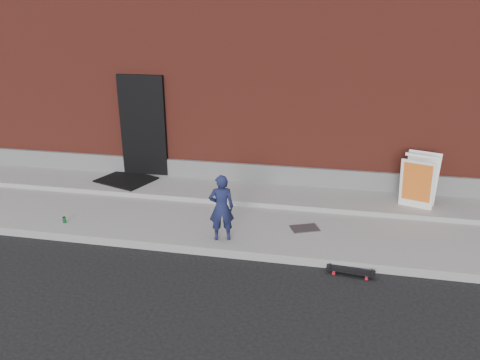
% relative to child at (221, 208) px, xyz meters
% --- Properties ---
extents(ground, '(80.00, 80.00, 0.00)m').
position_rel_child_xyz_m(ground, '(0.20, -0.36, -0.73)').
color(ground, black).
rests_on(ground, ground).
extents(sidewalk, '(20.00, 3.00, 0.15)m').
position_rel_child_xyz_m(sidewalk, '(0.20, 1.14, -0.66)').
color(sidewalk, gray).
rests_on(sidewalk, ground).
extents(apron, '(20.00, 1.20, 0.10)m').
position_rel_child_xyz_m(apron, '(0.20, 2.04, -0.53)').
color(apron, gray).
rests_on(apron, sidewalk).
extents(building, '(20.00, 8.10, 5.00)m').
position_rel_child_xyz_m(building, '(0.20, 6.63, 1.76)').
color(building, maroon).
rests_on(building, ground).
extents(child, '(0.49, 0.39, 1.17)m').
position_rel_child_xyz_m(child, '(0.00, 0.00, 0.00)').
color(child, '#171D42').
rests_on(child, sidewalk).
extents(skateboard, '(0.73, 0.26, 0.08)m').
position_rel_child_xyz_m(skateboard, '(2.16, -0.48, -0.67)').
color(skateboard, red).
rests_on(skateboard, ground).
extents(pizza_sign, '(0.82, 0.89, 1.03)m').
position_rel_child_xyz_m(pizza_sign, '(3.43, 1.91, 0.03)').
color(pizza_sign, white).
rests_on(pizza_sign, apron).
extents(soda_can, '(0.08, 0.08, 0.11)m').
position_rel_child_xyz_m(soda_can, '(-3.00, 0.06, -0.53)').
color(soda_can, '#187C31').
rests_on(soda_can, sidewalk).
extents(doormat, '(1.37, 1.24, 0.03)m').
position_rel_child_xyz_m(doormat, '(-2.70, 2.12, -0.47)').
color(doormat, black).
rests_on(doormat, apron).
extents(utility_plate, '(0.57, 0.48, 0.01)m').
position_rel_child_xyz_m(utility_plate, '(1.37, 0.68, -0.58)').
color(utility_plate, '#4B4B4F').
rests_on(utility_plate, sidewalk).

